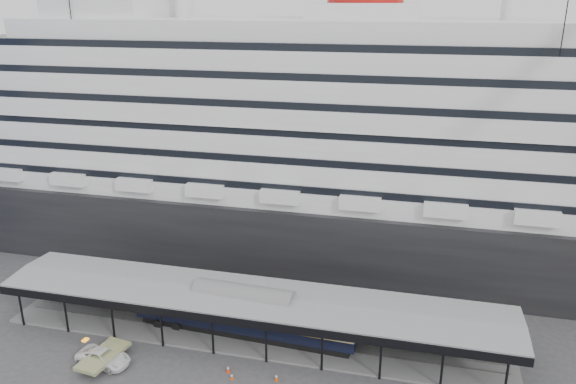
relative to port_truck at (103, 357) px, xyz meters
name	(u,v)px	position (x,y,z in m)	size (l,w,h in m)	color
ground	(237,363)	(13.12, 3.45, -0.79)	(200.00, 200.00, 0.00)	#38383A
cruise_ship	(305,124)	(13.17, 35.45, 17.56)	(130.00, 30.00, 43.90)	black
platform_canopy	(251,317)	(13.12, 8.45, 1.57)	(56.00, 9.18, 5.30)	slate
port_truck	(103,357)	(0.00, 0.00, 0.00)	(2.62, 5.68, 1.58)	white
pullman_carriage	(244,312)	(12.36, 8.45, 2.16)	(25.15, 4.52, 24.56)	black
traffic_cone_left	(228,369)	(12.77, 1.80, -0.42)	(0.48, 0.48, 0.75)	red
traffic_cone_mid	(276,377)	(17.79, 1.68, -0.42)	(0.46, 0.46, 0.74)	#CE450B
traffic_cone_right	(232,376)	(13.49, 0.82, -0.46)	(0.43, 0.43, 0.66)	#DF4C0C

